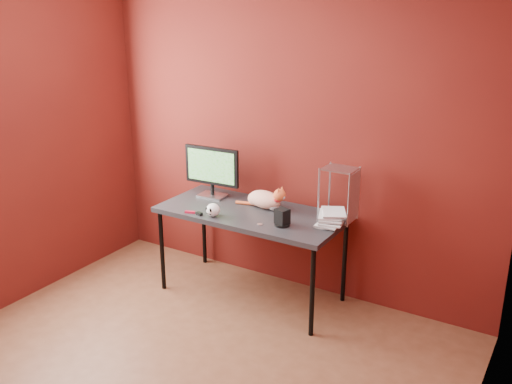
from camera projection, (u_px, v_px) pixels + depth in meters
The scene contains 11 objects.
room at pixel (146, 174), 3.17m from camera, with size 3.52×3.52×2.61m.
desk at pixel (251, 217), 4.59m from camera, with size 1.50×0.70×0.75m.
monitor at pixel (212, 169), 4.83m from camera, with size 0.51×0.18×0.44m.
cat at pixel (265, 199), 4.62m from camera, with size 0.46×0.21×0.21m.
skull_mug at pixel (213, 210), 4.45m from camera, with size 0.11×0.11×0.10m.
speaker at pixel (282, 218), 4.26m from camera, with size 0.12×0.12×0.13m.
book_stack at pixel (324, 148), 4.15m from camera, with size 0.26×0.29×1.17m.
wire_rack at pixel (339, 194), 4.33m from camera, with size 0.26×0.21×0.42m.
pocket_knife at pixel (190, 212), 4.53m from camera, with size 0.08×0.02×0.02m, color #B10D29.
black_gadget at pixel (199, 214), 4.49m from camera, with size 0.05×0.03×0.02m, color black.
washer at pixel (260, 224), 4.30m from camera, with size 0.04×0.04×0.00m, color #A7A7AC.
Camera 1 is at (2.09, -2.28, 2.37)m, focal length 40.00 mm.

